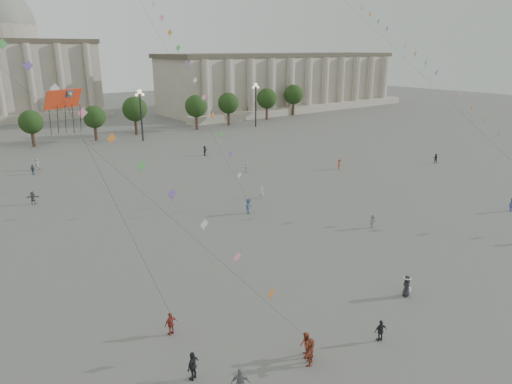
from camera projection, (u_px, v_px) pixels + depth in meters
ground at (343, 305)px, 34.71m from camera, size 360.00×360.00×0.00m
hall_east at (285, 82)px, 146.73m from camera, size 84.00×26.22×17.20m
hall_central at (2, 65)px, 128.39m from camera, size 48.30×34.30×35.50m
tree_row at (55, 117)px, 92.22m from camera, size 137.12×5.12×8.00m
lamp_post_mid_east at (140, 106)px, 94.24m from camera, size 2.00×0.90×10.65m
lamp_post_far_east at (256, 97)px, 111.59m from camera, size 2.00×0.90×10.65m
person_crowd_0 at (33, 170)px, 70.51m from camera, size 0.99×0.78×1.57m
person_crowd_4 at (37, 164)px, 73.05m from camera, size 1.87×1.27×1.94m
person_crowd_6 at (373, 221)px, 49.47m from camera, size 1.08×0.74×1.53m
person_crowd_7 at (247, 167)px, 72.00m from camera, size 1.46×0.74×1.50m
person_crowd_8 at (339, 164)px, 73.57m from camera, size 1.24×0.95×1.69m
person_crowd_9 at (205, 151)px, 83.05m from camera, size 1.55×1.47×1.75m
person_crowd_12 at (33, 198)px, 57.01m from camera, size 1.62×1.10×1.68m
person_crowd_13 at (261, 192)px, 59.26m from camera, size 0.66×0.73×1.68m
person_crowd_14 at (512, 204)px, 54.53m from camera, size 1.22×0.86×1.72m
person_crowd_15 at (435, 158)px, 77.64m from camera, size 0.96×0.98×1.59m
tourist_0 at (171, 324)px, 30.99m from camera, size 1.01×0.52×1.65m
tourist_1 at (381, 331)px, 30.32m from camera, size 0.98×0.64×1.54m
tourist_2 at (310, 351)px, 28.04m from camera, size 1.66×1.42×1.80m
tourist_3 at (241, 383)px, 25.41m from camera, size 1.12×0.99×1.81m
tourist_4 at (193, 366)px, 26.75m from camera, size 1.16×0.90×1.84m
kite_flyer_0 at (306, 345)px, 28.66m from camera, size 1.01×1.07×1.75m
kite_flyer_1 at (249, 206)px, 53.76m from camera, size 1.38×1.17×1.86m
hat_person at (407, 286)px, 35.79m from camera, size 0.99×0.82×1.74m
dragon_kite at (66, 114)px, 24.65m from camera, size 3.56×1.37×15.45m
kite_train_east at (396, 40)px, 66.16m from camera, size 11.92×53.32×65.26m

